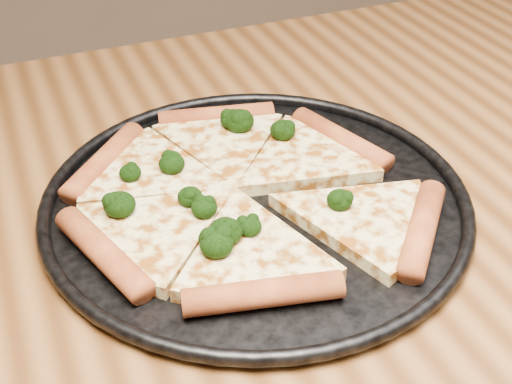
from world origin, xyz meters
name	(u,v)px	position (x,y,z in m)	size (l,w,h in m)	color
dining_table	(304,297)	(0.00, 0.00, 0.66)	(1.20, 0.90, 0.75)	brown
pizza_pan	(256,199)	(-0.03, 0.04, 0.76)	(0.40, 0.40, 0.02)	black
pizza	(241,191)	(-0.05, 0.05, 0.77)	(0.34, 0.33, 0.02)	#FFEB9C
broccoli_florets	(218,179)	(-0.06, 0.06, 0.78)	(0.21, 0.21, 0.02)	black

